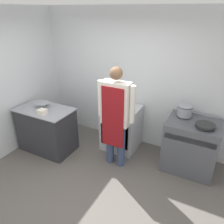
# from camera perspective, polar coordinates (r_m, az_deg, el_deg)

# --- Properties ---
(ground_plane) EXTENTS (14.00, 14.00, 0.00)m
(ground_plane) POSITION_cam_1_polar(r_m,az_deg,el_deg) (3.69, -8.72, -20.42)
(ground_plane) COLOR #5B5651
(wall_back) EXTENTS (8.00, 0.05, 2.70)m
(wall_back) POSITION_cam_1_polar(r_m,az_deg,el_deg) (4.42, 4.57, 8.48)
(wall_back) COLOR silver
(wall_back) RESTS_ON ground_plane
(wall_left) EXTENTS (0.05, 8.00, 2.70)m
(wall_left) POSITION_cam_1_polar(r_m,az_deg,el_deg) (4.81, -21.43, 8.19)
(wall_left) COLOR silver
(wall_left) RESTS_ON ground_plane
(prep_counter) EXTENTS (1.09, 0.66, 0.89)m
(prep_counter) POSITION_cam_1_polar(r_m,az_deg,el_deg) (4.56, -16.61, -4.37)
(prep_counter) COLOR #2D2D33
(prep_counter) RESTS_ON ground_plane
(stove) EXTENTS (0.87, 0.71, 0.94)m
(stove) POSITION_cam_1_polar(r_m,az_deg,el_deg) (4.10, 19.79, -8.18)
(stove) COLOR #4C4F56
(stove) RESTS_ON ground_plane
(fridge_unit) EXTENTS (0.68, 0.66, 0.88)m
(fridge_unit) POSITION_cam_1_polar(r_m,az_deg,el_deg) (4.45, 2.47, -4.09)
(fridge_unit) COLOR silver
(fridge_unit) RESTS_ON ground_plane
(person_cook) EXTENTS (0.67, 0.24, 1.83)m
(person_cook) POSITION_cam_1_polar(r_m,az_deg,el_deg) (3.66, 0.95, -0.14)
(person_cook) COLOR #38476B
(person_cook) RESTS_ON ground_plane
(mixing_bowl) EXTENTS (0.27, 0.27, 0.10)m
(mixing_bowl) POSITION_cam_1_polar(r_m,az_deg,el_deg) (4.44, -17.62, 1.74)
(mixing_bowl) COLOR gray
(mixing_bowl) RESTS_ON prep_counter
(plastic_tub) EXTENTS (0.14, 0.14, 0.09)m
(plastic_tub) POSITION_cam_1_polar(r_m,az_deg,el_deg) (4.16, -17.78, 0.07)
(plastic_tub) COLOR silver
(plastic_tub) RESTS_ON prep_counter
(stock_pot) EXTENTS (0.25, 0.25, 0.20)m
(stock_pot) POSITION_cam_1_polar(r_m,az_deg,el_deg) (3.96, 18.56, 0.42)
(stock_pot) COLOR gray
(stock_pot) RESTS_ON stove
(saute_pan) EXTENTS (0.30, 0.30, 0.04)m
(saute_pan) POSITION_cam_1_polar(r_m,az_deg,el_deg) (3.75, 23.20, -3.23)
(saute_pan) COLOR #262628
(saute_pan) RESTS_ON stove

